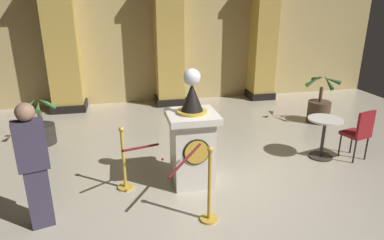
% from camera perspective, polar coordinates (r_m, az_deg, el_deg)
% --- Properties ---
extents(ground_plane, '(12.91, 12.91, 0.00)m').
position_cam_1_polar(ground_plane, '(5.23, 5.06, -12.63)').
color(ground_plane, '#B2A893').
extents(back_wall, '(12.91, 0.16, 3.77)m').
position_cam_1_polar(back_wall, '(9.84, -4.33, 14.19)').
color(back_wall, tan).
rests_on(back_wall, ground_plane).
extents(pedestal_clock, '(0.76, 0.76, 1.86)m').
position_cam_1_polar(pedestal_clock, '(5.23, 0.01, -3.49)').
color(pedestal_clock, silver).
rests_on(pedestal_clock, ground_plane).
extents(stanchion_near, '(0.24, 0.24, 1.03)m').
position_cam_1_polar(stanchion_near, '(5.31, -11.47, -7.92)').
color(stanchion_near, gold).
rests_on(stanchion_near, ground_plane).
extents(stanchion_far, '(0.24, 0.24, 1.07)m').
position_cam_1_polar(stanchion_far, '(4.50, 2.98, -12.68)').
color(stanchion_far, gold).
rests_on(stanchion_far, ground_plane).
extents(velvet_rope, '(1.10, 1.10, 0.22)m').
position_cam_1_polar(velvet_rope, '(4.67, -5.05, -5.71)').
color(velvet_rope, '#591419').
extents(column_left, '(0.94, 0.94, 3.62)m').
position_cam_1_polar(column_left, '(9.46, -21.23, 12.23)').
color(column_left, black).
rests_on(column_left, ground_plane).
extents(column_right, '(0.77, 0.77, 3.62)m').
position_cam_1_polar(column_right, '(10.23, 12.04, 13.53)').
color(column_right, black).
rests_on(column_right, ground_plane).
extents(column_centre_rear, '(0.88, 0.88, 3.62)m').
position_cam_1_polar(column_centre_rear, '(9.45, -3.96, 13.45)').
color(column_centre_rear, black).
rests_on(column_centre_rear, ground_plane).
extents(potted_palm_left, '(0.67, 0.68, 1.01)m').
position_cam_1_polar(potted_palm_left, '(7.51, -24.15, -1.54)').
color(potted_palm_left, '#2D2823').
rests_on(potted_palm_left, ground_plane).
extents(potted_palm_right, '(0.85, 0.85, 1.20)m').
position_cam_1_polar(potted_palm_right, '(8.68, 20.80, 1.87)').
color(potted_palm_right, '#4C3828').
rests_on(potted_palm_right, ground_plane).
extents(bystander_guest, '(0.41, 0.31, 1.67)m').
position_cam_1_polar(bystander_guest, '(4.59, -25.33, -6.74)').
color(bystander_guest, '#383347').
rests_on(bystander_guest, ground_plane).
extents(cafe_table, '(0.62, 0.62, 0.77)m').
position_cam_1_polar(cafe_table, '(6.64, 21.49, -2.03)').
color(cafe_table, '#332D28').
rests_on(cafe_table, ground_plane).
extents(cafe_chair_red, '(0.49, 0.49, 0.96)m').
position_cam_1_polar(cafe_chair_red, '(6.78, 26.62, -1.63)').
color(cafe_chair_red, black).
rests_on(cafe_chair_red, ground_plane).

